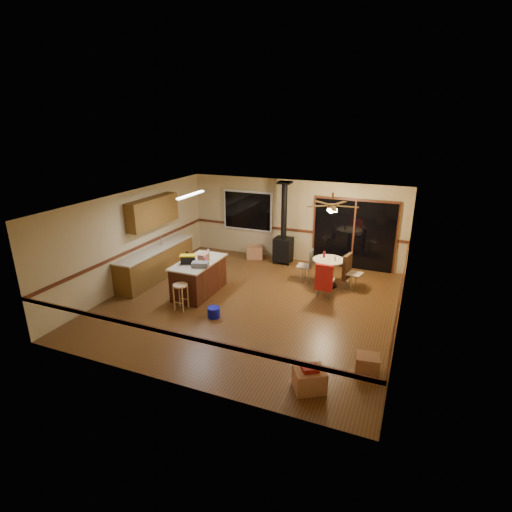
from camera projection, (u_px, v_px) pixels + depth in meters
The scene contains 35 objects.
floor at pixel (251, 302), 10.10m from camera, with size 7.00×7.00×0.00m, color #593718.
ceiling at pixel (251, 201), 9.23m from camera, with size 7.00×7.00×0.00m, color silver.
wall_back at pixel (294, 221), 12.72m from camera, with size 7.00×7.00×0.00m, color tan.
wall_front at pixel (169, 318), 6.61m from camera, with size 7.00×7.00×0.00m, color tan.
wall_left at pixel (134, 238), 10.92m from camera, with size 7.00×7.00×0.00m, color tan.
wall_right at pixel (404, 275), 8.40m from camera, with size 7.00×7.00×0.00m, color tan.
chair_rail at pixel (251, 266), 9.76m from camera, with size 7.00×7.00×0.08m, color #4F2313, non-canonical shape.
window at pixel (248, 211), 13.18m from camera, with size 1.72×0.10×1.32m, color black.
sliding_door at pixel (354, 235), 12.07m from camera, with size 2.52×0.10×2.10m, color black.
lower_cabinets at pixel (157, 263), 11.54m from camera, with size 0.60×3.00×0.86m, color brown.
countertop at pixel (155, 249), 11.39m from camera, with size 0.64×3.04×0.04m, color #BEB394.
upper_cabinets at pixel (153, 212), 11.27m from camera, with size 0.35×2.00×0.80m, color brown.
kitchen_island at pixel (199, 277), 10.49m from camera, with size 0.88×1.68×0.90m.
wood_stove at pixel (283, 241), 12.58m from camera, with size 0.55×0.50×2.52m.
ceiling_fan at pixel (332, 207), 10.36m from camera, with size 0.24×0.24×0.55m.
fluorescent_strip at pixel (191, 195), 10.16m from camera, with size 0.10×1.20×0.04m, color white.
toolbox_grey at pixel (200, 264), 9.94m from camera, with size 0.41×0.23×0.13m, color slate.
toolbox_black at pixel (188, 260), 10.15m from camera, with size 0.36×0.19×0.20m, color black.
toolbox_yellow_lid at pixel (188, 256), 10.12m from camera, with size 0.40×0.21×0.03m, color gold.
box_on_island at pixel (204, 257), 10.36m from camera, with size 0.20×0.27×0.18m, color #A66D49.
bottle_dark at pixel (187, 256), 10.34m from camera, with size 0.07×0.07×0.26m, color black.
bottle_pink at pixel (204, 261), 10.08m from camera, with size 0.06×0.06×0.20m, color #D84C8C.
bottle_white at pixel (208, 252), 10.77m from camera, with size 0.05×0.05×0.16m, color white.
bar_stool at pixel (181, 297), 9.64m from camera, with size 0.36×0.36×0.65m, color tan.
blue_bucket at pixel (214, 312), 9.32m from camera, with size 0.29×0.29×0.24m, color #0C12AE.
dining_table at pixel (328, 268), 10.92m from camera, with size 0.86×0.86×0.78m.
glass_red at pixel (324, 254), 10.95m from camera, with size 0.06×0.06×0.17m, color #590C14.
glass_cream at pixel (335, 258), 10.71m from camera, with size 0.05×0.05×0.13m, color beige.
chair_left at pixel (308, 262), 11.21m from camera, with size 0.42×0.42×0.51m.
chair_near at pixel (324, 277), 10.09m from camera, with size 0.44×0.46×0.70m.
chair_right at pixel (348, 267), 10.79m from camera, with size 0.54×0.51×0.70m.
box_under_window at pixel (254, 252), 13.17m from camera, with size 0.52×0.41×0.41m, color #A66D49.
box_corner_a at pixel (309, 380), 6.82m from camera, with size 0.52×0.44×0.39m, color #A66D49.
box_corner_b at pixel (367, 364), 7.30m from camera, with size 0.42×0.36×0.34m, color #A66D49.
box_small_red at pixel (310, 368), 6.75m from camera, with size 0.28×0.23×0.07m, color maroon.
Camera 1 is at (3.59, -8.40, 4.46)m, focal length 28.00 mm.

